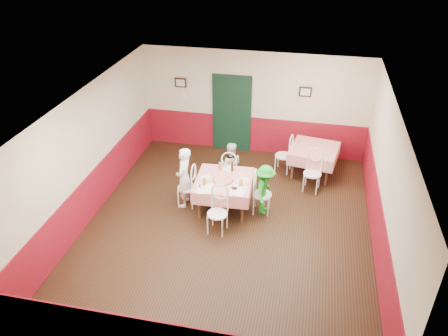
% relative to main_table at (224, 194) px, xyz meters
% --- Properties ---
extents(floor, '(7.00, 7.00, 0.00)m').
position_rel_main_table_xyz_m(floor, '(0.22, -0.63, -0.38)').
color(floor, black).
rests_on(floor, ground).
extents(ceiling, '(7.00, 7.00, 0.00)m').
position_rel_main_table_xyz_m(ceiling, '(0.22, -0.63, 2.42)').
color(ceiling, white).
rests_on(ceiling, back_wall).
extents(back_wall, '(6.00, 0.10, 2.80)m').
position_rel_main_table_xyz_m(back_wall, '(0.22, 2.87, 1.02)').
color(back_wall, beige).
rests_on(back_wall, ground).
extents(front_wall, '(6.00, 0.10, 2.80)m').
position_rel_main_table_xyz_m(front_wall, '(0.22, -4.13, 1.02)').
color(front_wall, beige).
rests_on(front_wall, ground).
extents(left_wall, '(0.10, 7.00, 2.80)m').
position_rel_main_table_xyz_m(left_wall, '(-2.78, -0.63, 1.02)').
color(left_wall, beige).
rests_on(left_wall, ground).
extents(right_wall, '(0.10, 7.00, 2.80)m').
position_rel_main_table_xyz_m(right_wall, '(3.22, -0.63, 1.02)').
color(right_wall, beige).
rests_on(right_wall, ground).
extents(wainscot_back, '(6.00, 0.03, 1.00)m').
position_rel_main_table_xyz_m(wainscot_back, '(0.22, 2.85, 0.12)').
color(wainscot_back, maroon).
rests_on(wainscot_back, ground).
extents(wainscot_left, '(0.03, 7.00, 1.00)m').
position_rel_main_table_xyz_m(wainscot_left, '(-2.76, -0.63, 0.12)').
color(wainscot_left, maroon).
rests_on(wainscot_left, ground).
extents(wainscot_right, '(0.03, 7.00, 1.00)m').
position_rel_main_table_xyz_m(wainscot_right, '(3.21, -0.63, 0.12)').
color(wainscot_right, maroon).
rests_on(wainscot_right, ground).
extents(door, '(0.96, 0.06, 2.10)m').
position_rel_main_table_xyz_m(door, '(-0.38, 2.82, 0.68)').
color(door, black).
rests_on(door, ground).
extents(picture_left, '(0.32, 0.03, 0.26)m').
position_rel_main_table_xyz_m(picture_left, '(-1.78, 2.82, 1.48)').
color(picture_left, black).
rests_on(picture_left, back_wall).
extents(picture_right, '(0.32, 0.03, 0.26)m').
position_rel_main_table_xyz_m(picture_right, '(1.52, 2.82, 1.48)').
color(picture_right, black).
rests_on(picture_right, back_wall).
extents(thermostat, '(0.10, 0.03, 0.10)m').
position_rel_main_table_xyz_m(thermostat, '(-1.68, 2.82, 1.12)').
color(thermostat, white).
rests_on(thermostat, back_wall).
extents(main_table, '(1.27, 1.27, 0.77)m').
position_rel_main_table_xyz_m(main_table, '(0.00, 0.00, 0.00)').
color(main_table, red).
rests_on(main_table, ground).
extents(second_table, '(1.29, 1.29, 0.77)m').
position_rel_main_table_xyz_m(second_table, '(1.90, 1.90, 0.00)').
color(second_table, red).
rests_on(second_table, ground).
extents(chair_left, '(0.42, 0.42, 0.90)m').
position_rel_main_table_xyz_m(chair_left, '(-0.85, -0.04, 0.08)').
color(chair_left, white).
rests_on(chair_left, ground).
extents(chair_right, '(0.42, 0.42, 0.90)m').
position_rel_main_table_xyz_m(chair_right, '(0.85, 0.04, 0.08)').
color(chair_right, white).
rests_on(chair_right, ground).
extents(chair_far, '(0.45, 0.45, 0.90)m').
position_rel_main_table_xyz_m(chair_far, '(-0.04, 0.85, 0.08)').
color(chair_far, white).
rests_on(chair_far, ground).
extents(chair_near, '(0.46, 0.46, 0.90)m').
position_rel_main_table_xyz_m(chair_near, '(0.04, -0.85, 0.08)').
color(chair_near, white).
rests_on(chair_near, ground).
extents(chair_second_a, '(0.48, 0.48, 0.90)m').
position_rel_main_table_xyz_m(chair_second_a, '(1.15, 1.90, 0.08)').
color(chair_second_a, white).
rests_on(chair_second_a, ground).
extents(chair_second_b, '(0.48, 0.48, 0.90)m').
position_rel_main_table_xyz_m(chair_second_b, '(1.90, 1.15, 0.08)').
color(chair_second_b, white).
rests_on(chair_second_b, ground).
extents(pizza, '(0.43, 0.43, 0.03)m').
position_rel_main_table_xyz_m(pizza, '(-0.01, -0.06, 0.40)').
color(pizza, '#B74723').
rests_on(pizza, main_table).
extents(plate_left, '(0.26, 0.26, 0.01)m').
position_rel_main_table_xyz_m(plate_left, '(-0.39, -0.04, 0.39)').
color(plate_left, white).
rests_on(plate_left, main_table).
extents(plate_right, '(0.26, 0.26, 0.01)m').
position_rel_main_table_xyz_m(plate_right, '(0.42, 0.01, 0.39)').
color(plate_right, white).
rests_on(plate_right, main_table).
extents(plate_far, '(0.26, 0.26, 0.01)m').
position_rel_main_table_xyz_m(plate_far, '(0.00, 0.44, 0.39)').
color(plate_far, white).
rests_on(plate_far, main_table).
extents(glass_a, '(0.09, 0.09, 0.15)m').
position_rel_main_table_xyz_m(glass_a, '(-0.37, -0.28, 0.46)').
color(glass_a, '#BF7219').
rests_on(glass_a, main_table).
extents(glass_b, '(0.09, 0.09, 0.15)m').
position_rel_main_table_xyz_m(glass_b, '(0.40, -0.17, 0.46)').
color(glass_b, '#BF7219').
rests_on(glass_b, main_table).
extents(glass_c, '(0.08, 0.08, 0.13)m').
position_rel_main_table_xyz_m(glass_c, '(-0.17, 0.38, 0.45)').
color(glass_c, '#BF7219').
rests_on(glass_c, main_table).
extents(beer_bottle, '(0.06, 0.06, 0.22)m').
position_rel_main_table_xyz_m(beer_bottle, '(0.11, 0.38, 0.50)').
color(beer_bottle, '#381C0A').
rests_on(beer_bottle, main_table).
extents(shaker_a, '(0.04, 0.04, 0.09)m').
position_rel_main_table_xyz_m(shaker_a, '(-0.40, -0.43, 0.43)').
color(shaker_a, silver).
rests_on(shaker_a, main_table).
extents(shaker_b, '(0.04, 0.04, 0.09)m').
position_rel_main_table_xyz_m(shaker_b, '(-0.33, -0.45, 0.43)').
color(shaker_b, silver).
rests_on(shaker_b, main_table).
extents(shaker_c, '(0.04, 0.04, 0.09)m').
position_rel_main_table_xyz_m(shaker_c, '(-0.44, -0.41, 0.43)').
color(shaker_c, '#B23319').
rests_on(shaker_c, main_table).
extents(menu_left, '(0.37, 0.45, 0.00)m').
position_rel_main_table_xyz_m(menu_left, '(-0.33, -0.44, 0.39)').
color(menu_left, white).
rests_on(menu_left, main_table).
extents(menu_right, '(0.36, 0.44, 0.00)m').
position_rel_main_table_xyz_m(menu_right, '(0.38, -0.36, 0.39)').
color(menu_right, white).
rests_on(menu_right, main_table).
extents(wallet, '(0.11, 0.09, 0.02)m').
position_rel_main_table_xyz_m(wallet, '(0.29, -0.32, 0.40)').
color(wallet, black).
rests_on(wallet, main_table).
extents(diner_left, '(0.36, 0.53, 1.43)m').
position_rel_main_table_xyz_m(diner_left, '(-0.90, -0.04, 0.34)').
color(diner_left, gray).
rests_on(diner_left, ground).
extents(diner_far, '(0.65, 0.55, 1.18)m').
position_rel_main_table_xyz_m(diner_far, '(-0.04, 0.90, 0.22)').
color(diner_far, gray).
rests_on(diner_far, ground).
extents(diner_right, '(0.47, 0.78, 1.17)m').
position_rel_main_table_xyz_m(diner_right, '(0.90, 0.04, 0.21)').
color(diner_right, gray).
rests_on(diner_right, ground).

